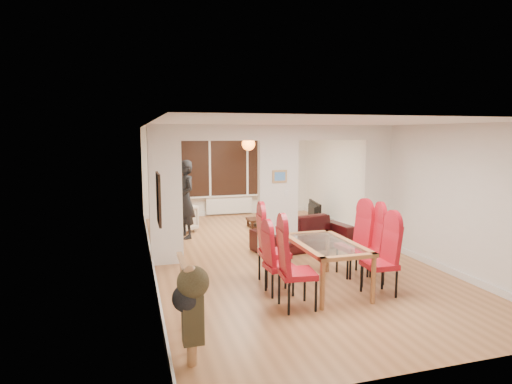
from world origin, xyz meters
name	(u,v)px	position (x,y,z in m)	size (l,w,h in m)	color
floor	(277,254)	(0.00, 0.00, 0.00)	(5.00, 9.00, 0.01)	#A46C42
room_walls	(278,191)	(0.00, 0.00, 1.30)	(5.00, 9.00, 2.60)	silver
divider_wall	(278,191)	(0.00, 0.00, 1.30)	(5.00, 0.18, 2.60)	white
bay_window_blinds	(229,165)	(0.00, 4.44, 1.50)	(3.00, 0.08, 1.80)	black
radiator	(229,205)	(0.00, 4.40, 0.30)	(1.40, 0.08, 0.50)	white
pendant_light	(248,144)	(0.30, 3.30, 2.15)	(0.36, 0.36, 0.36)	orange
stair_newel	(185,298)	(-2.25, -3.20, 0.55)	(0.40, 1.20, 1.10)	tan
wall_poster	(158,199)	(-2.47, -2.40, 1.60)	(0.04, 0.52, 0.67)	gray
pillar_photo	(280,176)	(0.00, -0.10, 1.60)	(0.30, 0.03, 0.25)	#4C8CD8
dining_table	(325,265)	(0.08, -2.04, 0.37)	(0.90, 1.59, 0.75)	#9F653A
dining_chair_la	(297,267)	(-0.62, -2.62, 0.59)	(0.47, 0.47, 1.19)	#A7111E
dining_chair_lb	(279,261)	(-0.68, -2.03, 0.51)	(0.41, 0.41, 1.02)	#A7111E
dining_chair_lc	(274,247)	(-0.60, -1.56, 0.59)	(0.47, 0.47, 1.18)	#A7111E
dining_chair_ra	(379,259)	(0.75, -2.51, 0.56)	(0.45, 0.45, 1.13)	#A7111E
dining_chair_rb	(367,248)	(0.86, -1.97, 0.58)	(0.46, 0.46, 1.16)	#A7111E
dining_chair_rc	(353,242)	(0.82, -1.56, 0.58)	(0.46, 0.46, 1.16)	#A7111E
sofa	(303,234)	(0.68, 0.30, 0.32)	(2.16, 0.85, 0.63)	black
armchair	(178,219)	(-1.73, 2.52, 0.34)	(0.75, 0.73, 0.68)	beige
person	(185,199)	(-1.61, 1.93, 0.91)	(0.44, 0.67, 1.83)	black
television	(311,213)	(1.87, 2.59, 0.30)	(0.14, 1.04, 0.60)	black
coffee_table	(267,222)	(0.59, 2.51, 0.12)	(1.05, 0.52, 0.24)	black
bottle	(268,212)	(0.60, 2.48, 0.39)	(0.07, 0.07, 0.29)	#143F19
bowl	(263,217)	(0.47, 2.49, 0.26)	(0.20, 0.20, 0.05)	black
shoes	(278,256)	(-0.08, -0.27, 0.05)	(0.24, 0.26, 0.10)	black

